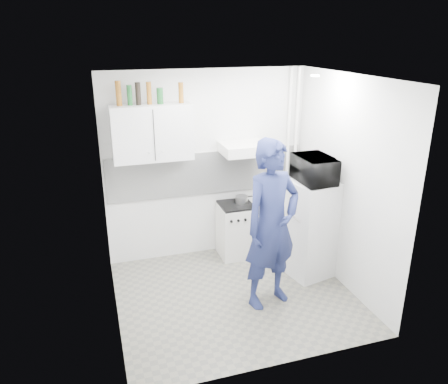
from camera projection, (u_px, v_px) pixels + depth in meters
name	position (u px, v px, depth m)	size (l,w,h in m)	color
floor	(235.00, 295.00, 5.34)	(2.80, 2.80, 0.00)	#5A5A52
ceiling	(237.00, 77.00, 4.45)	(2.80, 2.80, 0.00)	white
wall_back	(207.00, 166.00, 6.02)	(2.80, 2.80, 0.00)	white
wall_left	(108.00, 210.00, 4.50)	(2.60, 2.60, 0.00)	white
wall_right	(345.00, 184.00, 5.29)	(2.60, 2.60, 0.00)	white
person	(272.00, 225.00, 4.91)	(0.72, 0.47, 1.98)	navy
stove	(236.00, 231.00, 6.21)	(0.47, 0.47, 0.76)	white
fridge	(310.00, 229.00, 5.63)	(0.53, 0.53, 1.28)	silver
stove_top	(236.00, 205.00, 6.07)	(0.45, 0.45, 0.03)	black
saucepan	(242.00, 199.00, 6.10)	(0.18, 0.18, 0.10)	silver
microwave	(315.00, 169.00, 5.36)	(0.40, 0.59, 0.33)	black
bottle_a	(118.00, 93.00, 5.19)	(0.07, 0.07, 0.30)	brown
bottle_b	(130.00, 95.00, 5.23)	(0.06, 0.06, 0.24)	#144C1E
bottle_c	(138.00, 94.00, 5.25)	(0.06, 0.06, 0.27)	black
bottle_d	(149.00, 93.00, 5.29)	(0.06, 0.06, 0.27)	brown
canister_a	(160.00, 96.00, 5.34)	(0.08, 0.08, 0.20)	#144C1E
bottle_e	(181.00, 93.00, 5.40)	(0.06, 0.06, 0.25)	brown
upper_cabinet	(152.00, 133.00, 5.46)	(1.00, 0.35, 0.70)	silver
range_hood	(244.00, 149.00, 5.83)	(0.60, 0.50, 0.14)	white
backsplash	(207.00, 173.00, 6.04)	(2.74, 0.03, 0.60)	white
pipe_a	(295.00, 160.00, 6.31)	(0.05, 0.05, 2.60)	white
pipe_b	(287.00, 160.00, 6.28)	(0.04, 0.04, 2.60)	white
ceiling_spot_fixture	(315.00, 76.00, 4.92)	(0.10, 0.10, 0.02)	white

